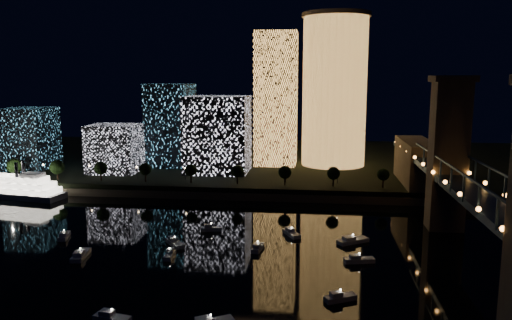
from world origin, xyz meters
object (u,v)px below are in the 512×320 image
(truss_bridge, at_px, (497,220))
(riverboat, at_px, (5,187))
(tower_cylindrical, at_px, (334,90))
(tower_rectangular, at_px, (276,99))

(truss_bridge, distance_m, riverboat, 186.37)
(truss_bridge, xyz_separation_m, riverboat, (-171.71, 71.43, -12.24))
(tower_cylindrical, distance_m, tower_rectangular, 29.69)
(tower_cylindrical, xyz_separation_m, riverboat, (-138.15, -65.76, -38.97))
(truss_bridge, bearing_deg, tower_cylindrical, 103.75)
(tower_cylindrical, distance_m, truss_bridge, 143.74)
(tower_rectangular, xyz_separation_m, truss_bridge, (62.87, -135.82, -22.22))
(tower_cylindrical, height_order, tower_rectangular, tower_cylindrical)
(tower_rectangular, distance_m, truss_bridge, 151.31)
(tower_cylindrical, distance_m, riverboat, 157.88)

